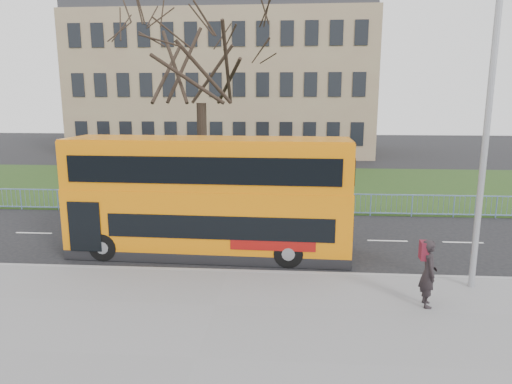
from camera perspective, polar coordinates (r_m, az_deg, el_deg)
ground at (r=16.77m, az=-2.79°, el=-8.24°), size 120.00×120.00×0.00m
pavement at (r=10.71m, az=-7.46°, el=-20.14°), size 80.00×10.50×0.12m
kerb at (r=15.30m, az=-3.50°, el=-9.94°), size 80.00×0.20×0.14m
grass_verge at (r=30.55m, az=0.46°, el=0.90°), size 80.00×15.40×0.08m
guard_railing at (r=22.92m, az=-0.80°, el=-1.38°), size 40.00×0.12×1.10m
bare_tree at (r=26.15m, az=-6.91°, el=13.25°), size 8.98×8.98×12.83m
civic_building at (r=51.16m, az=-3.70°, el=12.98°), size 30.00×15.00×14.00m
yellow_bus at (r=16.65m, az=-5.91°, el=-0.25°), size 10.23×2.73×4.26m
pedestrian at (r=13.34m, az=20.74°, el=-9.47°), size 0.48×0.70×1.87m
street_lamp at (r=14.43m, az=26.54°, el=7.90°), size 1.91×0.23×9.00m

